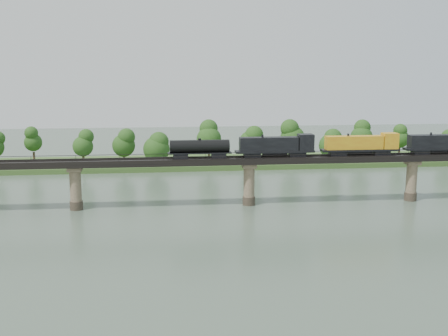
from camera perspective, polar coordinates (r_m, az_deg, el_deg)
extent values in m
plane|color=#3C4C3E|center=(105.10, 5.07, -7.75)|extent=(400.00, 400.00, 0.00)
cube|color=#315120|center=(186.66, -0.05, 0.62)|extent=(300.00, 24.00, 1.60)
cylinder|color=#473A2D|center=(133.20, -14.76, -3.68)|extent=(3.00, 3.00, 2.00)
cylinder|color=#8B775B|center=(132.19, -14.85, -1.79)|extent=(2.60, 2.60, 9.00)
cube|color=#8B775B|center=(131.42, -14.93, -0.08)|extent=(3.20, 3.20, 1.00)
cylinder|color=#473A2D|center=(133.22, 2.54, -3.33)|extent=(3.00, 3.00, 2.00)
cylinder|color=#8B775B|center=(132.22, 2.56, -1.44)|extent=(2.60, 2.60, 9.00)
cube|color=#8B775B|center=(131.45, 2.57, 0.27)|extent=(3.20, 3.20, 1.00)
cylinder|color=#473A2D|center=(144.76, 18.41, -2.75)|extent=(3.00, 3.00, 2.00)
cylinder|color=#8B775B|center=(143.83, 18.51, -1.00)|extent=(2.60, 2.60, 9.00)
cube|color=#8B775B|center=(143.13, 18.60, 0.57)|extent=(3.20, 3.20, 1.00)
cube|color=black|center=(131.23, 2.58, 0.80)|extent=(220.00, 5.00, 1.50)
cube|color=black|center=(130.36, 2.63, 1.11)|extent=(220.00, 0.12, 0.16)
cube|color=black|center=(131.83, 2.53, 1.21)|extent=(220.00, 0.12, 0.16)
cube|color=black|center=(128.66, 2.75, 1.26)|extent=(220.00, 0.10, 0.10)
cube|color=black|center=(133.34, 2.42, 1.59)|extent=(220.00, 0.10, 0.10)
cube|color=black|center=(128.71, 2.74, 1.11)|extent=(0.08, 0.08, 0.70)
cube|color=black|center=(133.39, 2.42, 1.44)|extent=(0.08, 0.08, 0.70)
cylinder|color=#382619|center=(188.80, -18.73, 0.99)|extent=(0.70, 0.70, 3.71)
sphere|color=#1B4112|center=(188.10, -18.82, 2.48)|extent=(5.67, 5.67, 5.67)
sphere|color=#1B4112|center=(187.72, -18.88, 3.41)|extent=(4.25, 4.25, 4.25)
cylinder|color=#382619|center=(178.25, -14.08, 0.67)|extent=(0.70, 0.70, 3.51)
sphere|color=#1B4112|center=(177.54, -14.14, 2.15)|extent=(6.31, 6.31, 6.31)
sphere|color=#1B4112|center=(177.15, -14.19, 3.09)|extent=(4.73, 4.73, 4.73)
cylinder|color=#382619|center=(179.50, -10.11, 0.86)|extent=(0.70, 0.70, 3.34)
sphere|color=#1B4112|center=(178.82, -10.16, 2.27)|extent=(7.18, 7.18, 7.18)
sphere|color=#1B4112|center=(178.45, -10.19, 3.15)|extent=(5.39, 5.39, 5.39)
cylinder|color=#382619|center=(176.49, -6.85, 0.70)|extent=(0.70, 0.70, 2.83)
sphere|color=#1B4112|center=(175.89, -6.88, 1.91)|extent=(8.26, 8.26, 8.26)
sphere|color=#1B4112|center=(175.55, -6.90, 2.67)|extent=(6.19, 6.19, 6.19)
cylinder|color=#382619|center=(183.44, -1.53, 1.32)|extent=(0.70, 0.70, 3.96)
sphere|color=#1B4112|center=(182.67, -1.54, 2.96)|extent=(8.07, 8.07, 8.07)
sphere|color=#1B4112|center=(182.27, -1.55, 3.99)|extent=(6.05, 6.05, 6.05)
cylinder|color=#382619|center=(183.61, 2.73, 1.21)|extent=(0.70, 0.70, 3.27)
sphere|color=#1B4112|center=(182.96, 2.74, 2.56)|extent=(8.03, 8.03, 8.03)
sphere|color=#1B4112|center=(182.60, 2.75, 3.41)|extent=(6.02, 6.02, 6.02)
cylinder|color=#382619|center=(187.40, 6.94, 1.44)|extent=(0.70, 0.70, 3.92)
sphere|color=#1B4112|center=(186.66, 6.98, 3.02)|extent=(8.29, 8.29, 8.29)
sphere|color=#1B4112|center=(186.27, 7.00, 4.02)|extent=(6.21, 6.21, 6.21)
cylinder|color=#382619|center=(183.69, 10.76, 1.01)|extent=(0.70, 0.70, 3.02)
sphere|color=#1B4112|center=(183.08, 10.80, 2.25)|extent=(7.74, 7.74, 7.74)
sphere|color=#1B4112|center=(182.75, 10.83, 3.03)|extent=(5.80, 5.80, 5.80)
cylinder|color=#382619|center=(195.94, 13.73, 1.59)|extent=(0.70, 0.70, 3.80)
sphere|color=#1B4112|center=(195.25, 13.79, 3.06)|extent=(7.47, 7.47, 7.47)
sphere|color=#1B4112|center=(194.88, 13.83, 3.98)|extent=(5.60, 5.60, 5.60)
cylinder|color=#382619|center=(201.26, 17.36, 1.58)|extent=(0.70, 0.70, 3.38)
sphere|color=#1B4112|center=(200.65, 17.43, 2.85)|extent=(6.23, 6.23, 6.23)
sphere|color=#1B4112|center=(200.32, 17.48, 3.65)|extent=(4.67, 4.67, 4.67)
cylinder|color=#382619|center=(202.11, 21.63, 1.27)|extent=(0.70, 0.70, 2.77)
sphere|color=#1B4112|center=(201.59, 21.70, 2.30)|extent=(7.04, 7.04, 7.04)
sphere|color=#1B4112|center=(201.31, 21.74, 2.95)|extent=(5.28, 5.28, 5.28)
cube|color=black|center=(143.49, 19.31, 1.58)|extent=(3.92, 2.35, 1.08)
cube|color=black|center=(145.80, 21.23, 1.86)|extent=(18.61, 2.94, 0.49)
cube|color=black|center=(144.89, 20.77, 2.56)|extent=(13.71, 2.64, 3.13)
cylinder|color=black|center=(145.88, 21.22, 1.65)|extent=(5.88, 1.37, 1.37)
cube|color=black|center=(139.55, 15.67, 1.54)|extent=(3.92, 2.35, 1.08)
cube|color=black|center=(135.90, 11.46, 1.49)|extent=(3.92, 2.35, 1.08)
cube|color=black|center=(137.53, 13.61, 1.80)|extent=(18.61, 2.94, 0.49)
cube|color=gold|center=(136.78, 13.06, 2.54)|extent=(13.71, 2.64, 3.13)
cube|color=gold|center=(139.91, 16.48, 2.68)|extent=(3.53, 2.94, 3.72)
cylinder|color=black|center=(137.61, 13.60, 1.58)|extent=(5.88, 1.37, 1.37)
cube|color=black|center=(133.25, 7.44, 1.43)|extent=(3.92, 2.35, 1.08)
cube|color=black|center=(131.12, 2.86, 1.36)|extent=(3.92, 2.35, 1.08)
cube|color=black|center=(131.98, 5.17, 1.69)|extent=(18.61, 2.94, 0.49)
cube|color=black|center=(131.43, 4.56, 2.47)|extent=(13.71, 2.64, 3.13)
cube|color=black|center=(133.32, 8.29, 2.63)|extent=(3.53, 2.94, 3.72)
cylinder|color=black|center=(132.06, 5.17, 1.46)|extent=(5.88, 1.37, 1.37)
cube|color=black|center=(130.11, -0.55, 1.30)|extent=(3.43, 2.15, 1.08)
cube|color=black|center=(129.54, -4.43, 1.23)|extent=(3.43, 2.15, 1.08)
cube|color=black|center=(129.65, -2.49, 1.55)|extent=(14.69, 2.35, 0.29)
cylinder|color=black|center=(129.42, -2.49, 2.23)|extent=(13.71, 2.94, 2.94)
cylinder|color=black|center=(129.20, -2.50, 2.92)|extent=(0.69, 0.69, 0.49)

